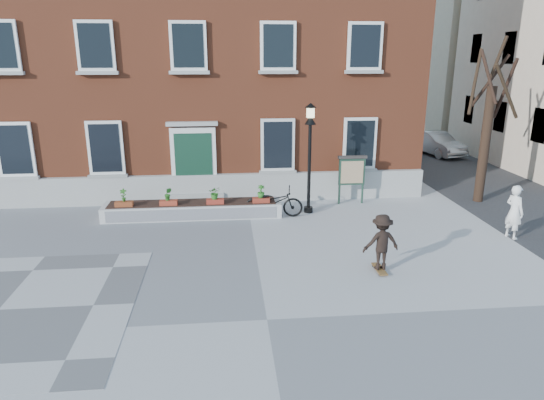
{
  "coord_description": "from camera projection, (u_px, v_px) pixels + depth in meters",
  "views": [
    {
      "loc": [
        -0.8,
        -9.28,
        5.55
      ],
      "look_at": [
        0.5,
        4.0,
        1.5
      ],
      "focal_mm": 32.0,
      "sensor_mm": 36.0,
      "label": 1
    }
  ],
  "objects": [
    {
      "name": "ground",
      "position": [
        267.0,
        320.0,
        10.52
      ],
      "size": [
        100.0,
        100.0,
        0.0
      ],
      "primitive_type": "plane",
      "color": "#A0A0A2",
      "rests_on": "ground"
    },
    {
      "name": "bicycle",
      "position": [
        274.0,
        202.0,
        17.04
      ],
      "size": [
        2.12,
        0.98,
        1.07
      ],
      "primitive_type": "imported",
      "rotation": [
        0.0,
        0.0,
        1.44
      ],
      "color": "black",
      "rests_on": "ground"
    },
    {
      "name": "parked_car",
      "position": [
        436.0,
        143.0,
        27.51
      ],
      "size": [
        2.28,
        4.13,
        1.29
      ],
      "primitive_type": "imported",
      "rotation": [
        0.0,
        0.0,
        0.25
      ],
      "color": "#B9BBBE",
      "rests_on": "ground"
    },
    {
      "name": "bystander",
      "position": [
        514.0,
        212.0,
        14.97
      ],
      "size": [
        0.57,
        0.71,
        1.7
      ],
      "primitive_type": "imported",
      "rotation": [
        0.0,
        0.0,
        1.86
      ],
      "color": "white",
      "rests_on": "ground"
    },
    {
      "name": "brick_building",
      "position": [
        195.0,
        36.0,
        21.82
      ],
      "size": [
        18.4,
        10.85,
        12.6
      ],
      "color": "brown",
      "rests_on": "ground"
    },
    {
      "name": "planter_assembly",
      "position": [
        193.0,
        208.0,
        17.08
      ],
      "size": [
        6.2,
        1.12,
        1.15
      ],
      "color": "silver",
      "rests_on": "ground"
    },
    {
      "name": "bare_tree",
      "position": [
        487.0,
        130.0,
        18.18
      ],
      "size": [
        1.83,
        1.83,
        6.16
      ],
      "color": "#312016",
      "rests_on": "ground"
    },
    {
      "name": "side_street",
      "position": [
        537.0,
        28.0,
        29.0
      ],
      "size": [
        15.2,
        36.0,
        14.5
      ],
      "color": "#343437",
      "rests_on": "ground"
    },
    {
      "name": "lamp_post",
      "position": [
        310.0,
        143.0,
        16.91
      ],
      "size": [
        0.4,
        0.4,
        3.93
      ],
      "color": "black",
      "rests_on": "ground"
    },
    {
      "name": "notice_board",
      "position": [
        352.0,
        172.0,
        18.31
      ],
      "size": [
        1.1,
        0.16,
        1.87
      ],
      "color": "#172E21",
      "rests_on": "ground"
    },
    {
      "name": "skateboarder",
      "position": [
        381.0,
        242.0,
        12.64
      ],
      "size": [
        1.02,
        0.78,
        1.58
      ],
      "color": "brown",
      "rests_on": "ground"
    }
  ]
}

